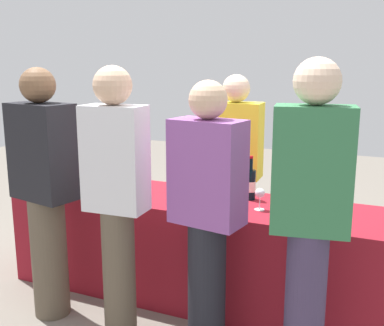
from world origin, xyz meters
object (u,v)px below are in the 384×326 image
Objects in this scene: wine_bottle_2 at (129,171)px; server_pouring at (235,169)px; wine_glass_1 at (141,186)px; wine_glass_3 at (260,194)px; wine_bottle_0 at (96,166)px; wine_glass_2 at (186,190)px; wine_glass_0 at (106,179)px; guest_1 at (116,194)px; guest_2 at (207,211)px; guest_3 at (310,214)px; wine_bottle_1 at (111,169)px; guest_0 at (45,187)px; wine_bottle_4 at (327,191)px; wine_glass_4 at (305,206)px; wine_bottle_3 at (250,184)px.

server_pouring reaches higher than wine_bottle_2.
wine_glass_3 is at bearing 7.57° from wine_glass_1.
wine_glass_3 is at bearing 118.38° from server_pouring.
wine_bottle_0 is 2.42× the size of wine_glass_2.
wine_glass_0 is 0.08× the size of guest_1.
guest_3 is (0.57, -0.06, 0.08)m from guest_2.
guest_2 reaches higher than wine_glass_1.
wine_glass_0 is at bearing 35.19° from server_pouring.
wine_bottle_2 is 0.21m from wine_glass_0.
wine_bottle_1 is 0.74m from guest_0.
wine_bottle_1 is 0.19× the size of guest_0.
guest_2 is at bearing 7.54° from guest_1.
guest_2 is at bearing -52.72° from wine_glass_2.
wine_glass_2 is 0.54m from guest_2.
wine_glass_2 is (-0.88, -0.27, -0.02)m from wine_bottle_4.
wine_glass_4 is (0.80, -0.04, -0.01)m from wine_glass_2.
wine_bottle_1 reaches higher than wine_glass_2.
wine_glass_1 is 0.09× the size of server_pouring.
guest_2 is at bearing -140.16° from wine_glass_4.
wine_bottle_1 is 2.13× the size of wine_glass_3.
guest_2 is at bearing -29.96° from wine_glass_1.
guest_0 is (-1.26, -0.54, 0.04)m from wine_glass_3.
guest_2 is (-0.17, -0.48, 0.01)m from wine_glass_3.
guest_1 is (-1.00, -0.49, 0.09)m from wine_glass_4.
wine_glass_1 is 0.49m from guest_1.
wine_glass_4 is (0.43, -0.29, -0.02)m from wine_bottle_3.
wine_glass_2 is 0.08× the size of guest_0.
wine_bottle_4 is at bearing 17.32° from wine_glass_2.
guest_1 is at bearing -143.34° from wine_bottle_4.
server_pouring is (-0.25, 0.40, 0.00)m from wine_bottle_3.
guest_0 is at bearing 48.60° from server_pouring.
wine_bottle_3 reaches higher than wine_glass_1.
wine_glass_2 is at bearing -21.12° from wine_bottle_2.
server_pouring is (1.02, 0.41, -0.01)m from wine_bottle_0.
guest_3 is (1.22, -0.43, 0.09)m from wine_glass_1.
wine_bottle_3 is 0.24m from wine_glass_3.
wine_bottle_4 is at bearing 35.86° from guest_0.
guest_1 reaches higher than wine_glass_3.
guest_0 is (-0.19, -0.71, 0.03)m from wine_bottle_2.
wine_glass_4 is at bearing 92.78° from guest_3.
guest_2 is (1.10, 0.06, -0.03)m from guest_0.
guest_0 is at bearing 172.45° from guest_1.
wine_bottle_4 is at bearing 81.63° from guest_3.
wine_bottle_0 is at bearing 172.02° from wine_glass_3.
server_pouring is (-0.37, 0.60, 0.01)m from wine_glass_3.
wine_glass_2 is 0.08× the size of guest_3.
wine_bottle_2 is 0.20× the size of guest_0.
wine_bottle_2 is 1.46m from wine_bottle_4.
guest_0 is at bearing -156.87° from wine_glass_3.
guest_1 is at bearing -153.68° from wine_glass_4.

